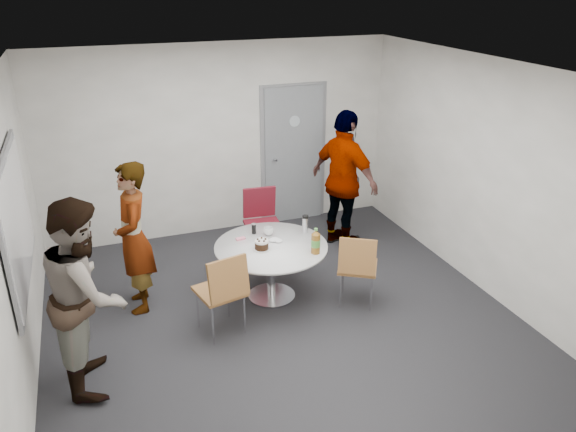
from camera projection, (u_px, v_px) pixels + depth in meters
name	position (u px, v px, depth m)	size (l,w,h in m)	color
floor	(279.00, 315.00, 6.29)	(5.00, 5.00, 0.00)	black
ceiling	(278.00, 70.00, 5.21)	(5.00, 5.00, 0.00)	silver
wall_back	(220.00, 141.00, 7.90)	(5.00, 5.00, 0.00)	#B8B6AE
wall_left	(12.00, 241.00, 4.96)	(5.00, 5.00, 0.00)	#B8B6AE
wall_right	(481.00, 176.00, 6.54)	(5.00, 5.00, 0.00)	#B8B6AE
wall_front	(407.00, 342.00, 3.60)	(5.00, 5.00, 0.00)	#B8B6AE
door	(293.00, 155.00, 8.36)	(1.02, 0.17, 2.12)	slate
whiteboard	(16.00, 221.00, 5.11)	(0.04, 1.90, 1.25)	gray
table	(273.00, 252.00, 6.42)	(1.29, 1.29, 0.97)	silver
chair_near_left	(224.00, 287.00, 5.72)	(0.54, 0.58, 0.95)	brown
chair_near_right	(357.00, 264.00, 6.25)	(0.59, 0.61, 0.90)	brown
chair_far	(261.00, 216.00, 7.38)	(0.49, 0.53, 0.95)	maroon
person_main	(134.00, 238.00, 6.13)	(0.63, 0.41, 1.72)	#A5C6EA
person_left	(86.00, 294.00, 4.98)	(0.88, 0.69, 1.82)	white
person_right	(344.00, 181.00, 7.55)	(1.12, 0.47, 1.91)	black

